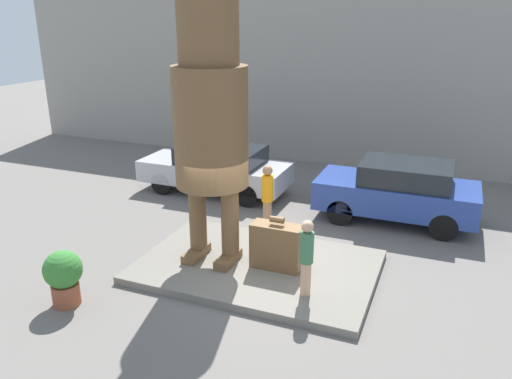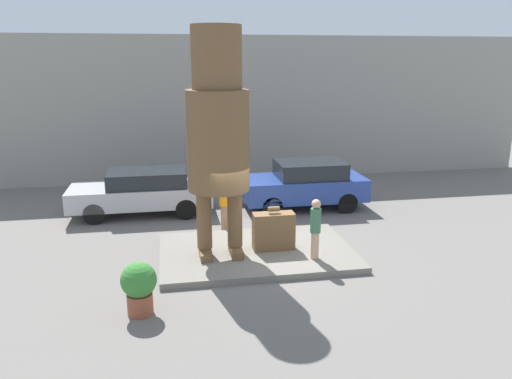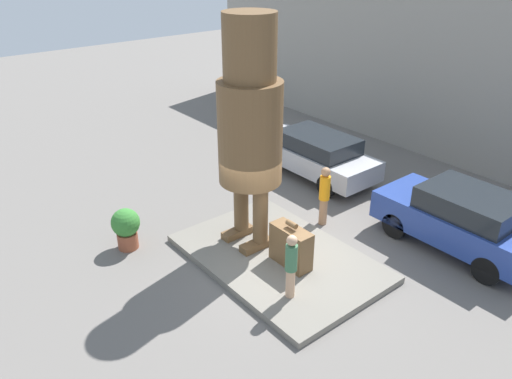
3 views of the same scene
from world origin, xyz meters
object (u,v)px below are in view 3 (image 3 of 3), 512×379
(giant_suitcase, at_px, (291,246))
(worker_hivis, at_px, (324,194))
(tourist, at_px, (291,264))
(parked_car_blue, at_px, (461,218))
(statue_figure, at_px, (250,118))
(planter_pot, at_px, (126,227))
(parked_car_silver, at_px, (314,153))

(giant_suitcase, distance_m, worker_hivis, 2.47)
(tourist, xyz_separation_m, parked_car_blue, (1.12, 4.88, -0.15))
(statue_figure, relative_size, giant_suitcase, 4.83)
(planter_pot, height_order, worker_hivis, worker_hivis)
(parked_car_silver, bearing_deg, planter_pot, 91.38)
(giant_suitcase, bearing_deg, statue_figure, -176.46)
(tourist, bearing_deg, giant_suitcase, 137.05)
(parked_car_silver, relative_size, worker_hivis, 2.68)
(parked_car_blue, bearing_deg, worker_hivis, 30.89)
(parked_car_silver, xyz_separation_m, worker_hivis, (2.51, -2.10, 0.14))
(giant_suitcase, xyz_separation_m, parked_car_silver, (-3.56, 4.31, 0.14))
(parked_car_silver, xyz_separation_m, planter_pot, (0.17, -6.96, -0.18))
(parked_car_blue, bearing_deg, parked_car_silver, -2.73)
(tourist, bearing_deg, statue_figure, 162.33)
(giant_suitcase, relative_size, planter_pot, 1.05)
(statue_figure, relative_size, worker_hivis, 3.28)
(giant_suitcase, distance_m, planter_pot, 4.30)
(worker_hivis, bearing_deg, statue_figure, -99.67)
(tourist, relative_size, parked_car_blue, 0.37)
(giant_suitcase, distance_m, tourist, 1.28)
(giant_suitcase, height_order, tourist, tourist)
(tourist, xyz_separation_m, planter_pot, (-4.29, -1.81, -0.40))
(parked_car_blue, xyz_separation_m, worker_hivis, (-3.07, -1.84, 0.07))
(tourist, height_order, planter_pot, tourist)
(parked_car_silver, height_order, parked_car_blue, parked_car_blue)
(giant_suitcase, relative_size, tourist, 0.76)
(statue_figure, xyz_separation_m, parked_car_blue, (3.46, 4.14, -2.64))
(tourist, height_order, parked_car_blue, tourist)
(statue_figure, bearing_deg, parked_car_silver, 115.66)
(planter_pot, xyz_separation_m, worker_hivis, (2.34, 4.85, 0.33))
(planter_pot, bearing_deg, parked_car_silver, 91.38)
(parked_car_blue, xyz_separation_m, planter_pot, (-5.41, -6.69, -0.25))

